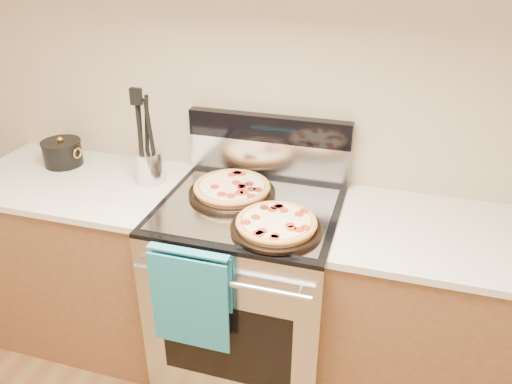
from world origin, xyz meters
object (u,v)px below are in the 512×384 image
(pepperoni_pizza_front, at_px, (276,224))
(utensil_crock, at_px, (149,167))
(saucepan, at_px, (63,154))
(range_body, at_px, (250,293))
(pepperoni_pizza_back, at_px, (232,189))

(pepperoni_pizza_front, relative_size, utensil_crock, 2.28)
(utensil_crock, height_order, saucepan, utensil_crock)
(pepperoni_pizza_front, xyz_separation_m, saucepan, (-1.19, 0.32, 0.02))
(range_body, bearing_deg, saucepan, 170.88)
(saucepan, bearing_deg, pepperoni_pizza_back, -5.84)
(utensil_crock, bearing_deg, saucepan, 173.30)
(pepperoni_pizza_back, distance_m, saucepan, 0.93)
(range_body, height_order, pepperoni_pizza_front, pepperoni_pizza_front)
(range_body, xyz_separation_m, saucepan, (-1.03, 0.16, 0.52))
(range_body, height_order, saucepan, saucepan)
(pepperoni_pizza_back, height_order, pepperoni_pizza_front, pepperoni_pizza_back)
(pepperoni_pizza_back, distance_m, pepperoni_pizza_front, 0.35)
(saucepan, bearing_deg, utensil_crock, -6.70)
(range_body, distance_m, pepperoni_pizza_front, 0.55)
(range_body, distance_m, pepperoni_pizza_back, 0.52)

